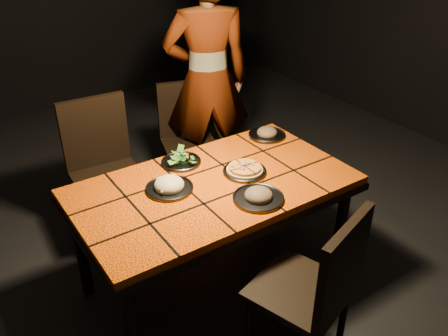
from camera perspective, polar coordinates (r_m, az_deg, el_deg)
room_shell at (r=2.43m, az=-1.47°, el=13.40°), size 6.04×7.04×3.08m
dining_table at (r=2.78m, az=-1.25°, el=-3.20°), size 1.62×0.92×0.75m
chair_near at (r=2.40m, az=11.21°, el=-13.73°), size 0.56×0.56×0.98m
chair_far_left at (r=3.39m, az=-14.34°, el=0.73°), size 0.49×0.49×1.02m
chair_far_right at (r=3.84m, az=-4.43°, el=4.28°), size 0.52×0.52×0.93m
diner at (r=3.76m, az=-2.01°, el=10.48°), size 0.80×0.67×1.87m
plate_pizza at (r=2.83m, az=2.50°, el=-0.24°), size 0.26×0.26×0.04m
plate_pasta at (r=2.68m, az=-6.60°, el=-2.16°), size 0.27×0.27×0.09m
plate_salad at (r=2.94m, az=-5.19°, el=1.03°), size 0.25×0.25×0.07m
plate_mushroom_a at (r=2.59m, az=4.17°, el=-3.33°), size 0.28×0.28×0.09m
plate_mushroom_b at (r=3.28m, az=5.20°, el=4.21°), size 0.26×0.26×0.08m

